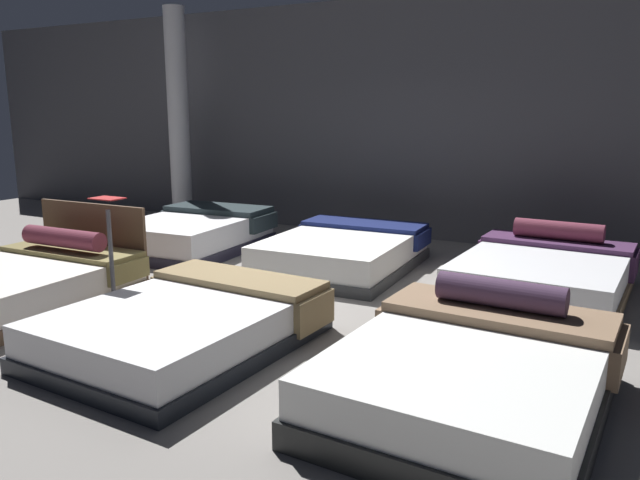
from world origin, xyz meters
The scene contains 10 objects.
ground_plane centered at (0.00, 0.00, -0.01)m, with size 18.00×18.00×0.02m, color gray.
showroom_back_wall centered at (0.00, 3.53, 1.75)m, with size 18.00×0.06×3.50m, color #47474C.
bed_0 centered at (-2.22, -1.48, 0.22)m, with size 1.67×2.21×0.89m.
bed_1 centered at (-0.06, -1.55, 0.19)m, with size 1.73×2.19×0.43m.
bed_2 centered at (2.24, -1.49, 0.23)m, with size 1.73×2.14×0.71m.
bed_3 centered at (-2.28, 1.28, 0.24)m, with size 1.65×2.12×0.53m.
bed_4 centered at (-0.04, 1.33, 0.21)m, with size 1.69×2.19×0.46m.
bed_5 centered at (2.27, 1.36, 0.22)m, with size 1.74×2.15×0.67m.
price_sign centered at (-1.13, -1.28, 0.44)m, with size 0.28×0.24×1.12m.
support_pillar centered at (-3.72, 2.74, 1.75)m, with size 0.33×0.33×3.50m, color silver.
Camera 1 is at (3.12, -5.21, 1.89)m, focal length 34.50 mm.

